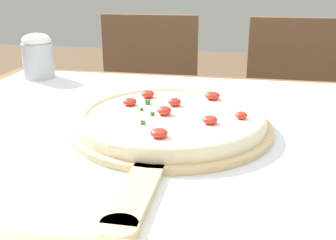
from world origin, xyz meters
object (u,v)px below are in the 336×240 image
object	(u,v)px
chair_right	(296,123)
chair_left	(147,114)
pizza	(171,117)
pizza_peel	(169,130)
flour_cup	(38,55)

from	to	relation	value
chair_right	chair_left	bearing A→B (deg)	177.77
pizza	chair_right	xyz separation A→B (m)	(0.33, 0.82, -0.28)
pizza_peel	pizza	xyz separation A→B (m)	(0.00, 0.02, 0.02)
chair_right	flour_cup	size ratio (longest dim) A/B	7.36
pizza_peel	chair_right	distance (m)	0.93
pizza_peel	pizza	bearing A→B (deg)	89.61
pizza_peel	flour_cup	distance (m)	0.55
chair_right	pizza	bearing A→B (deg)	-114.02
pizza_peel	chair_right	world-z (taller)	chair_right
pizza_peel	chair_right	bearing A→B (deg)	68.64
chair_left	flour_cup	xyz separation A→B (m)	(-0.18, -0.49, 0.32)
chair_right	flour_cup	xyz separation A→B (m)	(-0.76, -0.49, 0.32)
pizza_peel	chair_right	size ratio (longest dim) A/B	0.61
pizza	chair_right	bearing A→B (deg)	68.22
pizza	chair_right	distance (m)	0.92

